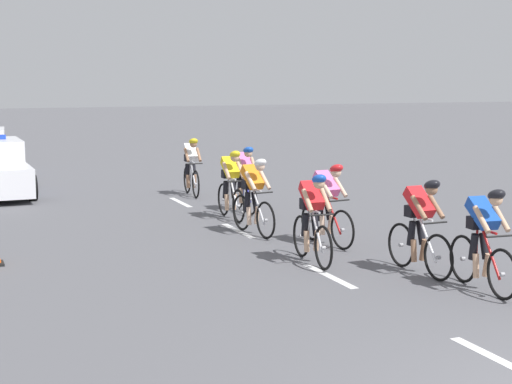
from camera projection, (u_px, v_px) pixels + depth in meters
lane_markings_centre at (329, 276)px, 12.29m from camera, size 0.14×17.60×0.01m
cyclist_lead at (484, 238)px, 11.33m from camera, size 0.44×1.72×1.56m
cyclist_second at (421, 225)px, 12.33m from camera, size 0.42×1.72×1.56m
cyclist_third at (313, 217)px, 13.04m from camera, size 0.44×1.72×1.56m
cyclist_fourth at (328, 203)px, 14.50m from camera, size 0.46×1.72×1.56m
cyclist_fifth at (254, 195)px, 15.47m from camera, size 0.45×1.72×1.56m
cyclist_sixth at (231, 183)px, 17.18m from camera, size 0.42×1.72×1.56m
cyclist_seventh at (245, 178)px, 18.16m from camera, size 0.44×1.72×1.56m
cyclist_eighth at (191, 166)px, 20.67m from camera, size 0.44×1.72×1.56m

